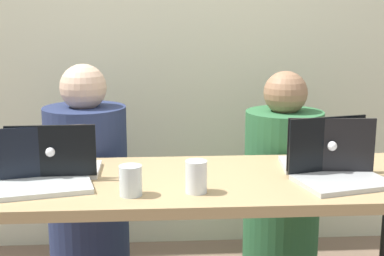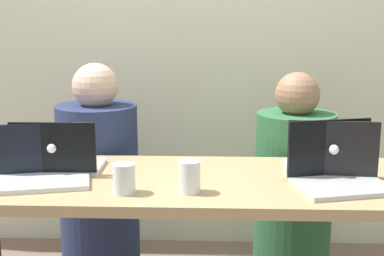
{
  "view_description": "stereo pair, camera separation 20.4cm",
  "coord_description": "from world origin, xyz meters",
  "px_view_note": "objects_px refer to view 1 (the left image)",
  "views": [
    {
      "loc": [
        -0.13,
        -1.93,
        1.32
      ],
      "look_at": [
        0.0,
        0.06,
        0.89
      ],
      "focal_mm": 50.0,
      "sensor_mm": 36.0,
      "label": 1
    },
    {
      "loc": [
        0.08,
        -1.93,
        1.32
      ],
      "look_at": [
        0.0,
        0.06,
        0.89
      ],
      "focal_mm": 50.0,
      "sensor_mm": 36.0,
      "label": 2
    }
  ],
  "objects_px": {
    "person_on_left": "(88,192)",
    "person_on_right": "(282,192)",
    "water_glass_center": "(196,179)",
    "laptop_front_right": "(337,168)",
    "water_glass_left": "(131,182)",
    "laptop_front_left": "(42,174)",
    "laptop_back_left": "(55,164)",
    "laptop_back_right": "(326,158)"
  },
  "relations": [
    {
      "from": "person_on_left",
      "to": "laptop_front_left",
      "type": "distance_m",
      "value": 0.64
    },
    {
      "from": "laptop_front_right",
      "to": "water_glass_left",
      "type": "bearing_deg",
      "value": 174.28
    },
    {
      "from": "laptop_front_left",
      "to": "laptop_front_right",
      "type": "bearing_deg",
      "value": -13.29
    },
    {
      "from": "laptop_front_left",
      "to": "laptop_back_left",
      "type": "relative_size",
      "value": 1.13
    },
    {
      "from": "person_on_left",
      "to": "laptop_back_right",
      "type": "distance_m",
      "value": 1.13
    },
    {
      "from": "person_on_left",
      "to": "laptop_back_right",
      "type": "height_order",
      "value": "person_on_left"
    },
    {
      "from": "person_on_left",
      "to": "laptop_back_left",
      "type": "height_order",
      "value": "person_on_left"
    },
    {
      "from": "person_on_right",
      "to": "laptop_front_right",
      "type": "distance_m",
      "value": 0.66
    },
    {
      "from": "person_on_left",
      "to": "person_on_right",
      "type": "distance_m",
      "value": 0.94
    },
    {
      "from": "laptop_back_left",
      "to": "person_on_right",
      "type": "bearing_deg",
      "value": -156.75
    },
    {
      "from": "person_on_right",
      "to": "water_glass_left",
      "type": "xyz_separation_m",
      "value": [
        -0.69,
        -0.7,
        0.29
      ]
    },
    {
      "from": "laptop_front_right",
      "to": "water_glass_center",
      "type": "bearing_deg",
      "value": 176.13
    },
    {
      "from": "person_on_right",
      "to": "laptop_front_right",
      "type": "bearing_deg",
      "value": 105.03
    },
    {
      "from": "person_on_right",
      "to": "water_glass_center",
      "type": "distance_m",
      "value": 0.87
    },
    {
      "from": "laptop_back_left",
      "to": "water_glass_left",
      "type": "distance_m",
      "value": 0.39
    },
    {
      "from": "laptop_front_right",
      "to": "laptop_back_left",
      "type": "bearing_deg",
      "value": 158.56
    },
    {
      "from": "person_on_right",
      "to": "laptop_back_right",
      "type": "xyz_separation_m",
      "value": [
        0.06,
        -0.45,
        0.29
      ]
    },
    {
      "from": "laptop_front_right",
      "to": "water_glass_center",
      "type": "distance_m",
      "value": 0.54
    },
    {
      "from": "person_on_right",
      "to": "laptop_back_right",
      "type": "height_order",
      "value": "person_on_right"
    },
    {
      "from": "laptop_back_left",
      "to": "water_glass_center",
      "type": "distance_m",
      "value": 0.57
    },
    {
      "from": "water_glass_left",
      "to": "laptop_back_right",
      "type": "bearing_deg",
      "value": 18.26
    },
    {
      "from": "person_on_left",
      "to": "water_glass_left",
      "type": "bearing_deg",
      "value": 102.72
    },
    {
      "from": "laptop_front_right",
      "to": "water_glass_center",
      "type": "relative_size",
      "value": 3.27
    },
    {
      "from": "laptop_back_right",
      "to": "water_glass_left",
      "type": "xyz_separation_m",
      "value": [
        -0.75,
        -0.25,
        -0.0
      ]
    },
    {
      "from": "person_on_left",
      "to": "water_glass_center",
      "type": "bearing_deg",
      "value": 117.94
    },
    {
      "from": "laptop_back_left",
      "to": "water_glass_left",
      "type": "relative_size",
      "value": 3.17
    },
    {
      "from": "person_on_left",
      "to": "water_glass_center",
      "type": "distance_m",
      "value": 0.87
    },
    {
      "from": "person_on_left",
      "to": "laptop_front_right",
      "type": "bearing_deg",
      "value": 143.1
    },
    {
      "from": "laptop_back_left",
      "to": "person_on_left",
      "type": "bearing_deg",
      "value": -98.27
    },
    {
      "from": "laptop_front_left",
      "to": "laptop_back_right",
      "type": "xyz_separation_m",
      "value": [
        1.08,
        0.13,
        0.0
      ]
    },
    {
      "from": "laptop_back_left",
      "to": "water_glass_center",
      "type": "bearing_deg",
      "value": 155.07
    },
    {
      "from": "person_on_left",
      "to": "laptop_front_right",
      "type": "xyz_separation_m",
      "value": [
        1.0,
        -0.58,
        0.27
      ]
    },
    {
      "from": "person_on_left",
      "to": "water_glass_center",
      "type": "relative_size",
      "value": 9.71
    },
    {
      "from": "laptop_front_left",
      "to": "laptop_back_left",
      "type": "xyz_separation_m",
      "value": [
        0.02,
        0.13,
        0.0
      ]
    },
    {
      "from": "laptop_front_left",
      "to": "laptop_back_right",
      "type": "bearing_deg",
      "value": -5.99
    },
    {
      "from": "water_glass_left",
      "to": "water_glass_center",
      "type": "distance_m",
      "value": 0.22
    },
    {
      "from": "laptop_back_right",
      "to": "water_glass_center",
      "type": "distance_m",
      "value": 0.58
    },
    {
      "from": "person_on_right",
      "to": "laptop_back_left",
      "type": "distance_m",
      "value": 1.13
    },
    {
      "from": "laptop_back_right",
      "to": "water_glass_left",
      "type": "height_order",
      "value": "laptop_back_right"
    },
    {
      "from": "laptop_back_right",
      "to": "person_on_right",
      "type": "bearing_deg",
      "value": -77.31
    },
    {
      "from": "water_glass_left",
      "to": "laptop_front_right",
      "type": "bearing_deg",
      "value": 8.38
    },
    {
      "from": "water_glass_left",
      "to": "water_glass_center",
      "type": "xyz_separation_m",
      "value": [
        0.22,
        0.02,
        0.0
      ]
    }
  ]
}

